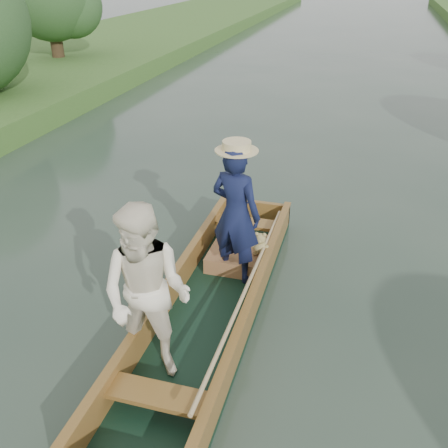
# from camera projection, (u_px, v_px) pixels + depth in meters

# --- Properties ---
(ground) EXTENTS (120.00, 120.00, 0.00)m
(ground) POSITION_uv_depth(u_px,v_px,m) (211.00, 315.00, 6.07)
(ground) COLOR #283D30
(ground) RESTS_ON ground
(trees_far) EXTENTS (22.81, 12.69, 4.53)m
(trees_far) POSITION_uv_depth(u_px,v_px,m) (349.00, 21.00, 12.07)
(trees_far) COLOR #47331E
(trees_far) RESTS_ON ground
(punt) EXTENTS (1.30, 5.00, 1.95)m
(punt) POSITION_uv_depth(u_px,v_px,m) (196.00, 276.00, 5.56)
(punt) COLOR black
(punt) RESTS_ON ground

